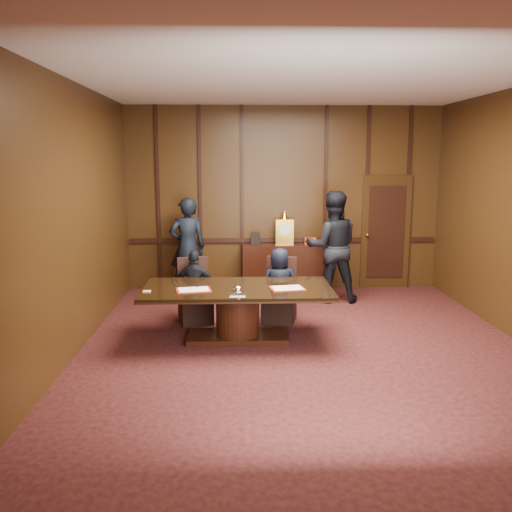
% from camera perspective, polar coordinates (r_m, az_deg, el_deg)
% --- Properties ---
extents(room, '(7.00, 7.04, 3.50)m').
position_cam_1_polar(room, '(7.17, 5.75, 3.85)').
color(room, black).
rests_on(room, ground).
extents(sideboard, '(1.60, 0.45, 1.54)m').
position_cam_1_polar(sideboard, '(10.43, 2.98, -1.00)').
color(sideboard, black).
rests_on(sideboard, ground).
extents(conference_table, '(2.62, 1.32, 0.76)m').
position_cam_1_polar(conference_table, '(7.57, -1.96, -5.13)').
color(conference_table, black).
rests_on(conference_table, ground).
extents(folder_left, '(0.51, 0.41, 0.02)m').
position_cam_1_polar(folder_left, '(7.36, -6.58, -3.56)').
color(folder_left, maroon).
rests_on(folder_left, conference_table).
extents(folder_right, '(0.51, 0.40, 0.02)m').
position_cam_1_polar(folder_right, '(7.41, 3.30, -3.42)').
color(folder_right, maroon).
rests_on(folder_right, conference_table).
extents(inkstand, '(0.20, 0.14, 0.12)m').
position_cam_1_polar(inkstand, '(7.05, -1.97, -3.72)').
color(inkstand, white).
rests_on(inkstand, conference_table).
extents(notepad, '(0.10, 0.07, 0.01)m').
position_cam_1_polar(notepad, '(7.38, -11.42, -3.66)').
color(notepad, '#F2D076').
rests_on(notepad, conference_table).
extents(chair_left, '(0.59, 0.59, 0.99)m').
position_cam_1_polar(chair_left, '(8.49, -6.41, -4.99)').
color(chair_left, black).
rests_on(chair_left, ground).
extents(chair_right, '(0.59, 0.59, 0.99)m').
position_cam_1_polar(chair_right, '(8.49, 2.50, -4.94)').
color(chair_right, black).
rests_on(chair_right, ground).
extents(signatory_left, '(0.71, 0.38, 1.14)m').
position_cam_1_polar(signatory_left, '(8.35, -6.44, -3.28)').
color(signatory_left, black).
rests_on(signatory_left, ground).
extents(signatory_right, '(0.59, 0.39, 1.18)m').
position_cam_1_polar(signatory_right, '(8.35, 2.50, -3.12)').
color(signatory_right, black).
rests_on(signatory_right, ground).
extents(witness_left, '(0.74, 0.56, 1.82)m').
position_cam_1_polar(witness_left, '(10.01, -7.22, 0.94)').
color(witness_left, black).
rests_on(witness_left, ground).
extents(witness_right, '(0.97, 0.76, 1.96)m').
position_cam_1_polar(witness_right, '(9.64, 8.02, 0.97)').
color(witness_right, black).
rests_on(witness_right, ground).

